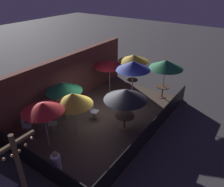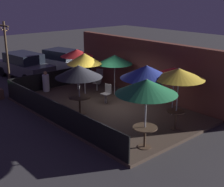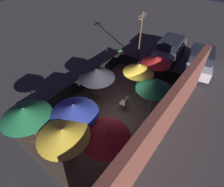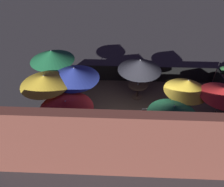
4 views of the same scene
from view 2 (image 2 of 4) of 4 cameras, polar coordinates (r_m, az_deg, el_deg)
The scene contains 23 objects.
ground_plane at distance 14.74m, azimuth -1.40°, elevation -3.03°, with size 60.00×60.00×0.00m, color #383538.
patio_deck at distance 14.72m, azimuth -1.40°, elevation -2.81°, with size 9.08×5.50×0.12m.
building_wall at distance 16.29m, azimuth 6.65°, elevation 4.39°, with size 10.68×0.36×3.00m.
fence_front at distance 13.08m, azimuth -10.55°, elevation -3.31°, with size 8.88×0.05×0.95m.
fence_side_left at distance 18.08m, azimuth -10.61°, elevation 2.58°, with size 0.05×5.30×0.95m.
patio_umbrella_0 at distance 10.29m, azimuth 6.32°, elevation 1.27°, with size 2.09×2.09×2.46m.
patio_umbrella_1 at distance 13.52m, azimuth -6.11°, elevation 4.07°, with size 2.06×2.06×2.20m.
patio_umbrella_2 at distance 11.96m, azimuth 12.11°, elevation 3.55°, with size 1.97×1.97×2.46m.
patio_umbrella_3 at distance 15.86m, azimuth -5.10°, elevation 6.38°, with size 1.79×1.79×2.28m.
patio_umbrella_4 at distance 16.14m, azimuth 0.49°, elevation 6.24°, with size 1.86×1.86×2.12m.
patio_umbrella_5 at distance 12.19m, azimuth 6.35°, elevation 3.96°, with size 2.07×2.07×2.48m.
patio_umbrella_6 at distance 17.12m, azimuth -6.46°, elevation 7.41°, with size 1.77×1.77×2.27m.
patio_umbrella_7 at distance 13.50m, azimuth 11.34°, elevation 3.95°, with size 2.01×2.01×2.15m.
dining_table_0 at distance 10.85m, azimuth 6.04°, elevation -6.88°, with size 0.86×0.86×0.76m.
dining_table_1 at distance 13.89m, azimuth -5.94°, elevation -1.20°, with size 0.95×0.95×0.78m.
dining_table_2 at distance 12.46m, azimuth 11.63°, elevation -3.87°, with size 0.71×0.71×0.77m.
patio_chair_0 at distance 17.24m, azimuth -2.72°, elevation 2.21°, with size 0.56×0.56×0.92m.
patio_chair_1 at distance 15.15m, azimuth -0.99°, elevation 0.11°, with size 0.45×0.45×0.94m.
patio_chair_2 at distance 18.37m, azimuth -2.34°, elevation 3.19°, with size 0.56×0.56×0.92m.
patron_0 at distance 17.42m, azimuth -11.99°, elevation 2.00°, with size 0.50×0.50×1.13m.
light_post at distance 18.26m, azimuth -18.70°, elevation 7.11°, with size 1.10×0.12×3.84m.
parked_car_0 at distance 21.01m, azimuth -15.79°, elevation 5.02°, with size 4.73×2.17×1.62m.
parked_car_1 at distance 21.81m, azimuth -9.07°, elevation 5.91°, with size 4.41×2.53×1.62m.
Camera 2 is at (10.59, -8.83, 5.21)m, focal length 50.00 mm.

